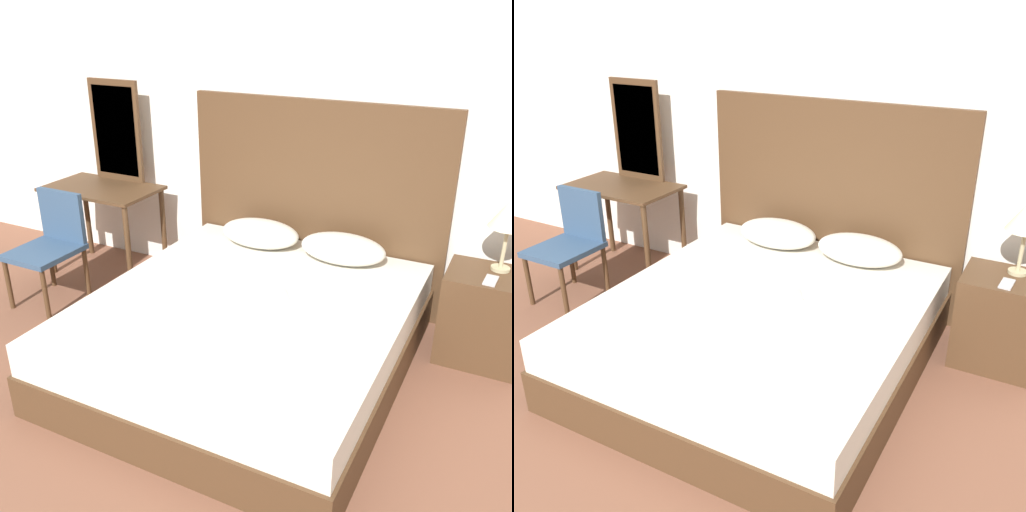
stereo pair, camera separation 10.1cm
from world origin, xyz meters
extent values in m
cube|color=white|center=(0.00, 2.54, 1.35)|extent=(10.00, 0.06, 2.70)
cube|color=#4C331E|center=(0.03, 1.40, 0.13)|extent=(1.85, 2.08, 0.26)
cube|color=silver|center=(0.03, 1.40, 0.36)|extent=(1.82, 2.04, 0.20)
cube|color=#4C331E|center=(0.03, 2.46, 0.75)|extent=(1.94, 0.05, 1.50)
ellipsoid|color=silver|center=(-0.28, 2.20, 0.55)|extent=(0.60, 0.37, 0.19)
ellipsoid|color=silver|center=(0.35, 2.20, 0.55)|extent=(0.60, 0.37, 0.19)
cube|color=#B7B7BC|center=(0.19, 1.54, 0.46)|extent=(0.14, 0.16, 0.01)
cube|color=#4C331E|center=(1.33, 2.14, 0.30)|extent=(0.53, 0.43, 0.59)
cylinder|color=tan|center=(1.36, 2.22, 0.60)|extent=(0.11, 0.11, 0.02)
cylinder|color=tan|center=(1.36, 2.22, 0.75)|extent=(0.02, 0.02, 0.26)
cube|color=#B7B7BC|center=(1.33, 2.03, 0.60)|extent=(0.08, 0.15, 0.01)
cube|color=#4C331E|center=(-1.66, 2.08, 0.73)|extent=(0.91, 0.54, 0.02)
cylinder|color=#4C331E|center=(-2.07, 1.85, 0.36)|extent=(0.04, 0.04, 0.72)
cylinder|color=#4C331E|center=(-1.24, 1.85, 0.36)|extent=(0.04, 0.04, 0.72)
cylinder|color=#4C331E|center=(-2.07, 2.32, 0.36)|extent=(0.04, 0.04, 0.72)
cylinder|color=#4C331E|center=(-1.24, 2.32, 0.36)|extent=(0.04, 0.04, 0.72)
cube|color=#4C331E|center=(-1.66, 2.33, 1.15)|extent=(0.48, 0.03, 0.81)
cube|color=#B2BCC6|center=(-1.66, 2.32, 1.15)|extent=(0.40, 0.01, 0.71)
cube|color=#334C6B|center=(-1.70, 1.45, 0.41)|extent=(0.43, 0.48, 0.04)
cube|color=#334C6B|center=(-1.70, 1.67, 0.63)|extent=(0.41, 0.04, 0.39)
cylinder|color=#4C331E|center=(-1.89, 1.24, 0.20)|extent=(0.04, 0.04, 0.39)
cylinder|color=#4C331E|center=(-1.52, 1.24, 0.20)|extent=(0.04, 0.04, 0.39)
cylinder|color=#4C331E|center=(-1.89, 1.66, 0.20)|extent=(0.04, 0.04, 0.39)
cylinder|color=#4C331E|center=(-1.52, 1.66, 0.20)|extent=(0.04, 0.04, 0.39)
camera|label=1|loc=(1.45, -1.29, 2.10)|focal=40.00mm
camera|label=2|loc=(1.54, -1.25, 2.10)|focal=40.00mm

